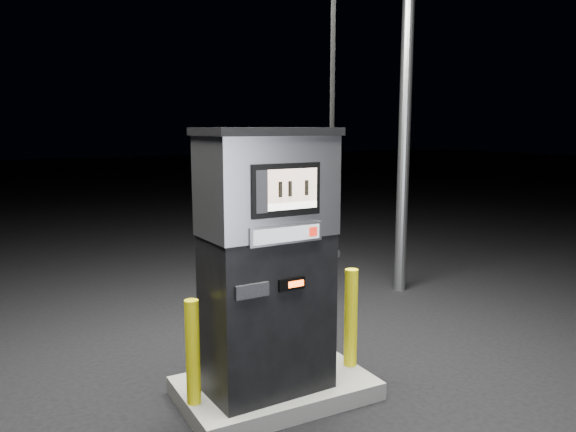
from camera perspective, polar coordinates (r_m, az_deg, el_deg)
name	(u,v)px	position (r m, az deg, el deg)	size (l,w,h in m)	color
ground	(275,396)	(5.05, -1.32, -17.84)	(80.00, 80.00, 0.00)	black
pump_island	(275,388)	(5.02, -1.32, -17.08)	(1.60, 1.00, 0.15)	slate
fuel_dispenser	(268,259)	(4.49, -2.09, -4.38)	(1.18, 0.68, 4.42)	black
bollard_left	(193,352)	(4.51, -9.66, -13.48)	(0.11, 0.11, 0.83)	yellow
bollard_right	(351,318)	(5.14, 6.40, -10.23)	(0.12, 0.12, 0.89)	yellow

